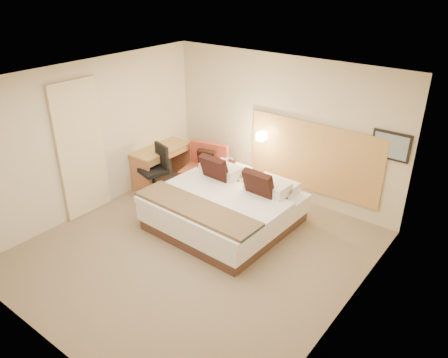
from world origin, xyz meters
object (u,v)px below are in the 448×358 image
Objects in this scene: bed at (225,207)px; desk at (162,155)px; side_table at (228,181)px; lounge_chair at (205,170)px; desk_chair at (156,175)px.

desk is at bearing 166.14° from bed.
side_table is at bearing 124.00° from bed.
side_table is (-0.59, 0.88, -0.03)m from bed.
lounge_chair is 1.02m from desk_chair.
bed reaches higher than desk.
desk is (-2.01, 0.50, 0.27)m from bed.
side_table is 1.50m from desk.
lounge_chair is 0.65m from side_table.
bed is 2.36× the size of lounge_chair.
bed is at bearing -2.02° from desk_chair.
desk_chair is (-1.74, 0.06, 0.07)m from bed.
lounge_chair reaches higher than desk.
desk reaches higher than side_table.
desk is 1.25× the size of desk_chair.
desk is (-0.77, -0.45, 0.28)m from lounge_chair.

